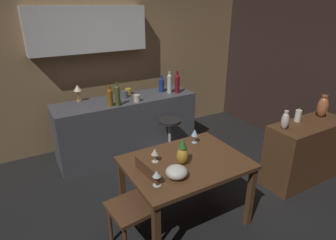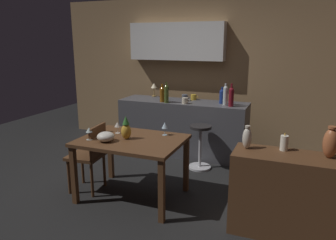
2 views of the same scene
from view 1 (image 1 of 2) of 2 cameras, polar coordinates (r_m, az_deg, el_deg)
ground_plane at (r=3.49m, az=1.35°, el=-16.59°), size 9.00×9.00×0.00m
wall_kitchen_back at (r=4.64m, az=-12.92°, el=12.36°), size 5.20×0.33×2.60m
wall_side_right at (r=4.82m, az=26.69°, el=9.55°), size 0.10×4.40×2.60m
dining_table at (r=2.90m, az=3.59°, el=-9.88°), size 1.20×0.89×0.74m
kitchen_counter at (r=4.35m, az=-8.30°, el=-1.32°), size 2.10×0.60×0.90m
sideboard_cabinet at (r=4.09m, az=25.96°, el=-5.82°), size 1.10×0.44×0.82m
chair_near_window at (r=2.74m, az=-6.30°, el=-16.31°), size 0.44×0.44×0.86m
bar_stool at (r=4.14m, az=0.36°, el=-3.84°), size 0.34×0.34×0.66m
wine_glass_left at (r=2.45m, az=-2.32°, el=-11.04°), size 0.07×0.07×0.15m
wine_glass_right at (r=3.16m, az=5.44°, el=-2.66°), size 0.08×0.08×0.16m
wine_glass_center at (r=2.79m, az=-2.71°, el=-6.56°), size 0.07×0.07×0.15m
pineapple_centerpiece at (r=2.75m, az=2.98°, el=-6.75°), size 0.12×0.12×0.28m
fruit_bowl at (r=2.58m, az=1.77°, el=-10.53°), size 0.20×0.20×0.11m
wine_bottle_clear at (r=4.37m, az=0.31°, el=7.59°), size 0.07×0.07×0.34m
wine_bottle_amber at (r=3.88m, az=-11.72°, el=4.71°), size 0.08×0.08×0.29m
wine_bottle_olive at (r=3.87m, az=-10.24°, el=5.07°), size 0.07×0.07×0.33m
wine_bottle_ruby at (r=4.37m, az=1.89°, el=7.52°), size 0.08×0.08×0.35m
wine_bottle_cobalt at (r=4.44m, az=-1.33°, el=7.33°), size 0.08×0.08×0.26m
cup_slate at (r=4.22m, az=-8.80°, el=5.19°), size 0.13×0.09×0.10m
cup_cream at (r=4.03m, az=-6.33°, el=4.44°), size 0.13×0.09×0.10m
cup_mustard at (r=4.38m, az=-8.07°, el=5.79°), size 0.13×0.09×0.09m
counter_lamp at (r=4.17m, az=-17.90°, el=5.94°), size 0.11×0.11×0.24m
pillar_candle_tall at (r=4.34m, az=29.28°, el=1.96°), size 0.07×0.07×0.14m
pillar_candle_short at (r=3.89m, az=24.93°, el=0.81°), size 0.08×0.08×0.18m
vase_copper at (r=4.16m, az=28.93°, el=2.38°), size 0.13×0.13×0.30m
vase_ceramic_ivory at (r=3.57m, az=22.72°, el=-0.10°), size 0.09×0.09×0.23m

